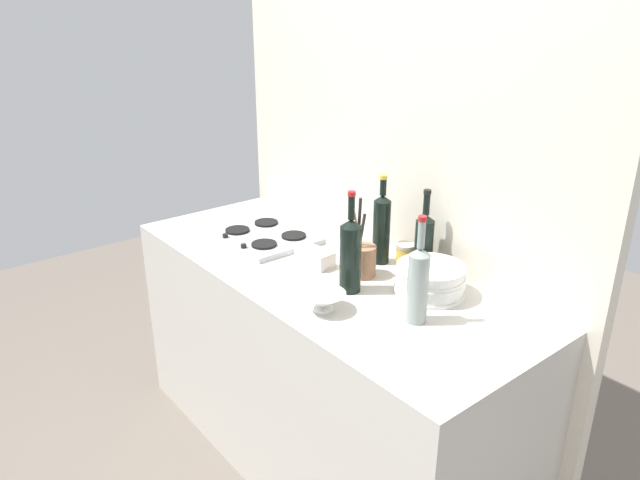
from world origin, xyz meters
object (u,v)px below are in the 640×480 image
wine_bottle_mid_left (350,254)px  wine_bottle_mid_right (424,242)px  stovetop_hob (265,236)px  plate_stack (430,280)px  wine_bottle_rightmost (418,283)px  butter_dish (315,257)px  wine_bottle_leftmost (381,228)px  condiment_jar_front (405,255)px  mixing_bowl (324,301)px  utensil_crock (362,259)px

wine_bottle_mid_left → wine_bottle_mid_right: 0.32m
stovetop_hob → wine_bottle_mid_right: (0.67, 0.27, 0.11)m
plate_stack → wine_bottle_mid_left: 0.30m
wine_bottle_mid_right → wine_bottle_rightmost: wine_bottle_rightmost is taller
stovetop_hob → butter_dish: bearing=0.2°
wine_bottle_mid_left → butter_dish: size_ratio=2.47×
wine_bottle_mid_left → wine_bottle_rightmost: 0.30m
wine_bottle_leftmost → wine_bottle_rightmost: (0.41, -0.24, -0.01)m
wine_bottle_leftmost → wine_bottle_mid_left: 0.28m
wine_bottle_rightmost → butter_dish: 0.56m
wine_bottle_mid_left → butter_dish: (-0.26, 0.04, -0.11)m
stovetop_hob → condiment_jar_front: condiment_jar_front is taller
wine_bottle_leftmost → wine_bottle_mid_left: (0.11, -0.26, -0.00)m
wine_bottle_mid_right → butter_dish: (-0.32, -0.27, -0.10)m
wine_bottle_leftmost → condiment_jar_front: bearing=23.7°
wine_bottle_mid_right → wine_bottle_mid_left: bearing=-101.6°
stovetop_hob → wine_bottle_leftmost: bearing=24.0°
wine_bottle_mid_right → mixing_bowl: 0.49m
plate_stack → wine_bottle_mid_right: bearing=140.5°
wine_bottle_rightmost → condiment_jar_front: size_ratio=3.75×
wine_bottle_leftmost → utensil_crock: bearing=-72.4°
wine_bottle_mid_left → wine_bottle_rightmost: size_ratio=1.03×
wine_bottle_mid_right → stovetop_hob: bearing=-158.1°
wine_bottle_mid_left → mixing_bowl: 0.21m
wine_bottle_mid_right → mixing_bowl: bearing=-91.0°
stovetop_hob → utensil_crock: 0.55m
plate_stack → mixing_bowl: size_ratio=1.67×
mixing_bowl → utensil_crock: size_ratio=0.48×
mixing_bowl → butter_dish: mixing_bowl is taller
butter_dish → condiment_jar_front: (0.24, 0.26, 0.02)m
butter_dish → condiment_jar_front: size_ratio=1.56×
wine_bottle_leftmost → wine_bottle_mid_left: size_ratio=0.96×
stovetop_hob → mixing_bowl: bearing=-17.7°
wine_bottle_mid_left → mixing_bowl: bearing=-71.5°
mixing_bowl → wine_bottle_leftmost: bearing=111.3°
plate_stack → utensil_crock: size_ratio=0.80×
stovetop_hob → mixing_bowl: size_ratio=2.79×
stovetop_hob → wine_bottle_leftmost: size_ratio=1.17×
wine_bottle_mid_left → utensil_crock: bearing=119.1°
butter_dish → utensil_crock: utensil_crock is taller
wine_bottle_mid_right → wine_bottle_leftmost: bearing=-164.1°
stovetop_hob → wine_bottle_leftmost: 0.55m
wine_bottle_leftmost → wine_bottle_rightmost: size_ratio=0.99×
wine_bottle_leftmost → condiment_jar_front: size_ratio=3.71×
wine_bottle_mid_right → wine_bottle_rightmost: bearing=-51.1°
plate_stack → utensil_crock: utensil_crock is taller
utensil_crock → mixing_bowl: bearing=-66.9°
utensil_crock → condiment_jar_front: bearing=74.8°
plate_stack → mixing_bowl: plate_stack is taller
stovetop_hob → utensil_crock: bearing=8.2°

